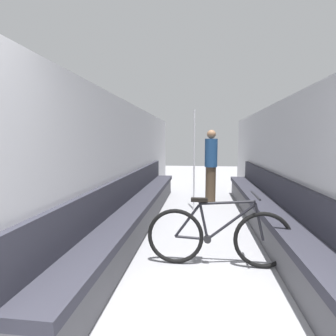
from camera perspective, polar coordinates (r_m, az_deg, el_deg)
wall_left at (r=4.58m, az=-9.93°, el=0.63°), size 0.10×10.55×2.20m
wall_right at (r=4.60m, az=24.60°, el=0.20°), size 0.10×10.55×2.20m
bench_seat_row_left at (r=4.72m, az=-6.47°, el=-8.84°), size 0.47×6.29×0.94m
bench_seat_row_right at (r=4.74m, az=20.90°, el=-9.16°), size 0.47×6.29×0.94m
bicycle at (r=3.32m, az=10.87°, el=-14.43°), size 1.74×0.46×0.90m
grab_pole_near at (r=5.74m, az=5.70°, el=1.38°), size 0.08×0.08×2.18m
passenger_standing at (r=6.39m, az=9.32°, el=0.53°), size 0.30×0.30×1.78m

